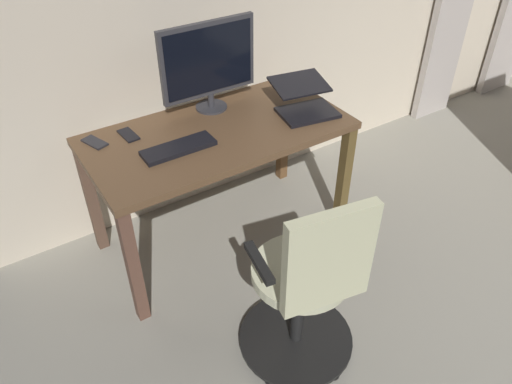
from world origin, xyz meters
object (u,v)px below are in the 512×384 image
(computer_keyboard, at_px, (179,148))
(laptop, at_px, (305,102))
(desk, at_px, (219,145))
(cell_phone_face_up, at_px, (128,135))
(office_chair, at_px, (307,289))
(computer_monitor, at_px, (208,62))
(cell_phone_by_monitor, at_px, (95,142))

(computer_keyboard, height_order, laptop, laptop)
(laptop, bearing_deg, desk, 1.12)
(desk, relative_size, computer_keyboard, 3.76)
(desk, distance_m, cell_phone_face_up, 0.48)
(desk, height_order, cell_phone_face_up, cell_phone_face_up)
(office_chair, xyz_separation_m, computer_keyboard, (0.15, -0.89, 0.30))
(computer_monitor, bearing_deg, desk, 69.00)
(office_chair, bearing_deg, cell_phone_face_up, 115.37)
(desk, height_order, office_chair, office_chair)
(computer_keyboard, bearing_deg, desk, -165.98)
(desk, distance_m, computer_keyboard, 0.29)
(cell_phone_face_up, bearing_deg, cell_phone_by_monitor, -12.51)
(office_chair, relative_size, cell_phone_face_up, 7.01)
(office_chair, height_order, cell_phone_by_monitor, office_chair)
(computer_keyboard, xyz_separation_m, laptop, (-0.78, 0.02, 0.04))
(computer_keyboard, relative_size, cell_phone_by_monitor, 2.61)
(office_chair, distance_m, computer_monitor, 1.33)
(desk, bearing_deg, office_chair, 83.63)
(computer_keyboard, xyz_separation_m, cell_phone_by_monitor, (0.34, -0.29, -0.01))
(desk, relative_size, office_chair, 1.40)
(computer_keyboard, height_order, cell_phone_face_up, computer_keyboard)
(laptop, xyz_separation_m, cell_phone_by_monitor, (1.11, -0.31, -0.05))
(cell_phone_by_monitor, bearing_deg, office_chair, 93.19)
(office_chair, relative_size, laptop, 2.58)
(office_chair, distance_m, computer_keyboard, 0.95)
(computer_keyboard, bearing_deg, cell_phone_by_monitor, -41.09)
(desk, distance_m, cell_phone_by_monitor, 0.65)
(cell_phone_by_monitor, relative_size, cell_phone_face_up, 1.00)
(computer_monitor, xyz_separation_m, computer_keyboard, (0.35, 0.30, -0.26))
(computer_monitor, relative_size, computer_keyboard, 1.49)
(office_chair, xyz_separation_m, computer_monitor, (-0.20, -1.19, 0.57))
(computer_keyboard, height_order, cell_phone_by_monitor, computer_keyboard)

